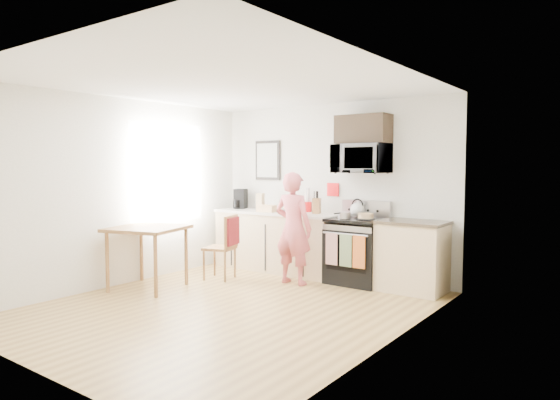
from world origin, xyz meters
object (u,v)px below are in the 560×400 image
Objects in this scene: chair at (228,238)px; cake at (366,216)px; microwave at (361,159)px; dining_table at (148,234)px; person at (293,228)px; range at (357,253)px.

cake reaches higher than chair.
microwave is 0.78× the size of dining_table.
dining_table is at bearing -133.38° from chair.
range is at bearing -142.97° from person.
cake is at bearing -21.11° from range.
cake is (1.78, 0.86, 0.36)m from chair.
person reaches higher than dining_table.
dining_table is at bearing 42.91° from person.
dining_table is (-2.13, -2.06, -1.02)m from microwave.
person reaches higher than chair.
person is 1.67× the size of chair.
range is 1.23× the size of chair.
chair is at bearing -150.27° from range.
cake is at bearing -151.46° from person.
microwave is 0.83m from cake.
dining_table is (-1.42, -1.39, -0.04)m from person.
cake is (0.16, -0.06, 0.53)m from range.
chair reaches higher than dining_table.
range is 1.20× the size of dining_table.
microwave is 3.13m from dining_table.
range is 0.97m from person.
microwave is at bearing 15.64° from chair.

